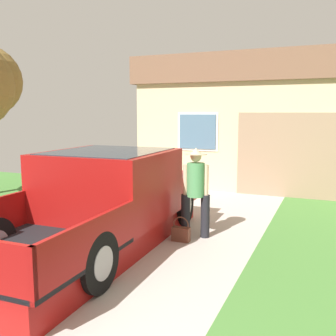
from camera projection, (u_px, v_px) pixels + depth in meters
name	position (u px, v px, depth m)	size (l,w,h in m)	color
pickup_truck	(105.00, 202.00, 6.77)	(2.23, 5.16, 1.61)	maroon
person_with_hat	(196.00, 189.00, 7.03)	(0.51, 0.40, 1.65)	black
handbag	(181.00, 233.00, 6.89)	(0.32, 0.15, 0.45)	brown
house_with_garage	(291.00, 121.00, 13.31)	(8.94, 6.70, 3.95)	#D6B78D
wheeled_trash_bin	(70.00, 167.00, 12.04)	(0.60, 0.72, 1.08)	navy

